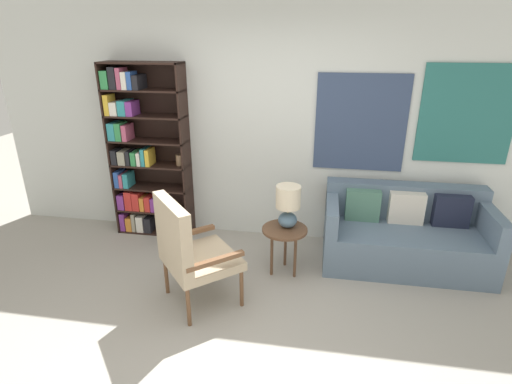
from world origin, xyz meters
TOP-DOWN VIEW (x-y plane):
  - ground_plane at (0.00, 0.00)m, footprint 14.00×14.00m
  - wall_back at (0.06, 2.03)m, footprint 6.40×0.08m
  - bookshelf at (-1.42, 1.84)m, footprint 0.91×0.30m
  - armchair at (-0.43, 0.52)m, footprint 0.85×0.85m
  - couch at (1.58, 1.60)m, footprint 1.67×0.81m
  - side_table at (0.35, 1.17)m, footprint 0.45×0.45m
  - table_lamp at (0.37, 1.22)m, footprint 0.24×0.24m

SIDE VIEW (x-z plane):
  - ground_plane at x=0.00m, z-range 0.00..0.00m
  - couch at x=1.58m, z-range -0.08..0.72m
  - side_table at x=0.35m, z-range 0.19..0.69m
  - armchair at x=-0.43m, z-range 0.07..1.10m
  - table_lamp at x=0.37m, z-range 0.53..0.97m
  - bookshelf at x=-1.42m, z-range -0.05..1.97m
  - wall_back at x=0.06m, z-range 0.00..2.70m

